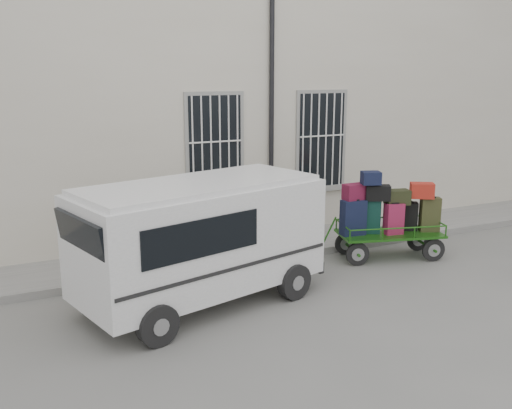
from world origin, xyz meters
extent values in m
plane|color=slate|center=(0.00, 0.00, 0.00)|extent=(80.00, 80.00, 0.00)
cube|color=beige|center=(0.00, 5.50, 3.00)|extent=(24.00, 5.00, 6.00)
cylinder|color=black|center=(0.95, 2.92, 2.80)|extent=(0.11, 0.11, 5.60)
cube|color=black|center=(-0.40, 2.98, 2.25)|extent=(1.20, 0.08, 2.20)
cube|color=gray|center=(-0.40, 2.96, 1.09)|extent=(1.45, 0.22, 0.12)
cube|color=black|center=(2.30, 2.98, 2.25)|extent=(1.20, 0.08, 2.20)
cube|color=gray|center=(2.30, 2.96, 1.09)|extent=(1.45, 0.22, 0.12)
cube|color=slate|center=(0.00, 2.20, 0.07)|extent=(24.00, 1.70, 0.15)
cylinder|color=black|center=(1.68, 0.46, 0.24)|extent=(0.48, 0.19, 0.48)
cylinder|color=gray|center=(1.68, 0.46, 0.24)|extent=(0.28, 0.15, 0.27)
cylinder|color=black|center=(1.88, 1.17, 0.24)|extent=(0.48, 0.19, 0.48)
cylinder|color=gray|center=(1.88, 1.17, 0.24)|extent=(0.28, 0.15, 0.27)
cylinder|color=black|center=(3.27, 0.03, 0.24)|extent=(0.48, 0.19, 0.48)
cylinder|color=gray|center=(3.27, 0.03, 0.24)|extent=(0.28, 0.15, 0.27)
cylinder|color=black|center=(3.47, 0.73, 0.24)|extent=(0.48, 0.19, 0.48)
cylinder|color=gray|center=(3.47, 0.73, 0.24)|extent=(0.28, 0.15, 0.27)
cube|color=#1F5B14|center=(2.57, 0.60, 0.53)|extent=(2.31, 1.50, 0.05)
cylinder|color=#1F5B14|center=(1.31, 0.95, 0.68)|extent=(0.28, 0.11, 0.54)
cube|color=black|center=(1.77, 0.80, 0.92)|extent=(0.52, 0.31, 0.73)
cube|color=black|center=(1.77, 0.80, 1.30)|extent=(0.23, 0.18, 0.03)
cube|color=#0D2E25|center=(2.17, 0.76, 0.91)|extent=(0.47, 0.40, 0.71)
cube|color=black|center=(2.17, 0.76, 1.28)|extent=(0.19, 0.15, 0.03)
cube|color=maroon|center=(2.57, 0.49, 0.88)|extent=(0.41, 0.28, 0.65)
cube|color=black|center=(2.57, 0.49, 1.22)|extent=(0.18, 0.15, 0.03)
cube|color=black|center=(3.05, 0.61, 0.86)|extent=(0.44, 0.39, 0.60)
cube|color=black|center=(3.05, 0.61, 1.17)|extent=(0.18, 0.15, 0.03)
cube|color=#31351A|center=(3.39, 0.34, 0.92)|extent=(0.46, 0.38, 0.72)
cube|color=black|center=(3.39, 0.34, 1.29)|extent=(0.19, 0.16, 0.03)
cube|color=#571127|center=(1.83, 0.86, 1.45)|extent=(0.47, 0.29, 0.32)
cube|color=black|center=(2.28, 0.68, 1.42)|extent=(0.57, 0.48, 0.31)
cube|color=black|center=(2.70, 0.57, 1.31)|extent=(0.55, 0.43, 0.30)
cube|color=maroon|center=(3.20, 0.41, 1.44)|extent=(0.56, 0.50, 0.31)
cube|color=black|center=(2.10, 0.70, 1.74)|extent=(0.45, 0.40, 0.26)
cube|color=silver|center=(-1.84, -0.02, 1.19)|extent=(4.40, 2.75, 1.67)
cube|color=silver|center=(-1.84, -0.02, 2.06)|extent=(4.18, 2.57, 0.09)
cube|color=black|center=(-3.79, -0.54, 1.51)|extent=(0.56, 1.52, 0.70)
cube|color=black|center=(-2.15, -1.02, 1.47)|extent=(1.98, 0.56, 0.58)
cube|color=black|center=(0.15, 0.50, 1.47)|extent=(0.37, 1.27, 0.51)
cube|color=black|center=(0.14, 0.50, 0.40)|extent=(0.53, 1.68, 0.20)
cube|color=white|center=(0.17, 0.51, 0.61)|extent=(0.13, 0.38, 0.11)
cylinder|color=black|center=(-2.92, -1.19, 0.32)|extent=(0.66, 0.36, 0.63)
cylinder|color=black|center=(-3.36, 0.46, 0.32)|extent=(0.66, 0.36, 0.63)
cylinder|color=black|center=(-0.32, -0.51, 0.32)|extent=(0.66, 0.36, 0.63)
cylinder|color=black|center=(-0.75, 1.15, 0.32)|extent=(0.66, 0.36, 0.63)
camera|label=1|loc=(-4.85, -8.61, 3.85)|focal=40.00mm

